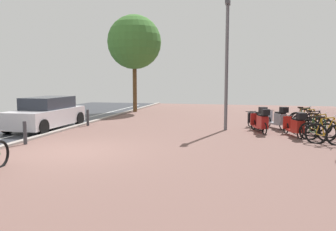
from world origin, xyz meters
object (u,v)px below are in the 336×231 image
Objects in this scene: bicycle_rack_00 at (326,134)px; bicycle_rack_02 at (319,128)px; bollard_far at (88,118)px; bollard_near at (25,133)px; bicycle_rack_04 at (308,123)px; scooter_extra at (278,118)px; scooter_near at (258,119)px; bicycle_rack_01 at (318,131)px; scooter_far at (296,125)px; bicycle_rack_05 at (304,120)px; bicycle_rack_06 at (305,119)px; parked_car_near at (47,114)px; scooter_mid at (261,121)px; bicycle_rack_03 at (313,125)px; lamp_post at (227,59)px; street_tree at (134,42)px.

bicycle_rack_00 reaches higher than bicycle_rack_02.
bollard_near is at bearing -90.00° from bollard_far.
scooter_extra is (-1.19, 0.38, 0.10)m from bicycle_rack_04.
scooter_near is (-2.10, 3.02, 0.10)m from bicycle_rack_00.
bollard_near is 1.02× the size of bollard_far.
bicycle_rack_01 is 3.01m from scooter_near.
bicycle_rack_04 is at bearing 66.08° from scooter_far.
bicycle_rack_06 is at bearing 78.99° from bicycle_rack_05.
scooter_extra is at bearing 12.87° from parked_car_near.
scooter_extra is 10.27m from bollard_near.
scooter_far is 9.11m from bollard_far.
parked_car_near is at bearing 111.75° from bollard_near.
bicycle_rack_05 reaches higher than bicycle_rack_06.
scooter_near is (-2.04, 0.01, 0.10)m from bicycle_rack_04.
scooter_mid reaches higher than bicycle_rack_02.
scooter_near is 9.36m from bollard_near.
parked_car_near reaches higher than bicycle_rack_06.
bicycle_rack_02 is at bearing -89.39° from bicycle_rack_06.
parked_car_near is 5.24× the size of bollard_far.
parked_car_near is (-11.18, 1.12, 0.31)m from bicycle_rack_00.
bicycle_rack_02 is 0.76m from bicycle_rack_03.
bollard_near is at bearing -143.23° from lamp_post.
scooter_mid is (0.07, -0.93, 0.00)m from scooter_near.
scooter_near is at bearing 145.08° from bicycle_rack_02.
bicycle_rack_01 reaches higher than bollard_near.
bicycle_rack_03 is (0.13, 1.50, 0.03)m from bicycle_rack_01.
scooter_mid is 1.44m from scooter_far.
parked_car_near is (-11.12, -1.89, 0.31)m from bicycle_rack_04.
bollard_near is (-9.89, -6.74, 0.06)m from bicycle_rack_06.
bicycle_rack_04 is at bearing 3.71° from bollard_far.
lamp_post is (-2.68, 1.18, 2.60)m from scooter_far.
scooter_mid is at bearing 28.92° from bollard_near.
scooter_extra is 10.19m from parked_car_near.
bicycle_rack_02 is 11.27m from parked_car_near.
bicycle_rack_05 is (-0.18, 2.26, 0.02)m from bicycle_rack_02.
bicycle_rack_05 is 1.12× the size of bicycle_rack_06.
bicycle_rack_04 is at bearing 24.96° from scooter_mid.
scooter_extra is (-1.29, -1.12, 0.13)m from bicycle_rack_06.
bicycle_rack_02 is 0.76× the size of scooter_mid.
lamp_post reaches higher than scooter_extra.
bicycle_rack_06 is 11.77m from street_tree.
bicycle_rack_03 is at bearing -91.06° from bicycle_rack_06.
scooter_extra is 1.95× the size of bollard_far.
scooter_extra is (-1.25, 1.13, 0.10)m from bicycle_rack_03.
bollard_near is at bearing -158.44° from scooter_far.
scooter_far is at bearing 138.31° from bicycle_rack_01.
bicycle_rack_01 is at bearing -91.67° from bicycle_rack_04.
bicycle_rack_01 is 1.64× the size of bollard_far.
bicycle_rack_04 is 0.25× the size of lamp_post.
bollard_far is at bearing -175.21° from scooter_near.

